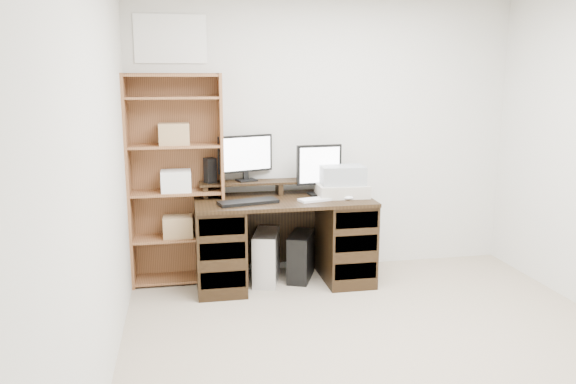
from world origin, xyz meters
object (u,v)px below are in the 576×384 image
object	(u,v)px
printer	(342,190)
tower_black	(301,256)
monitor_small	(319,168)
desk	(283,239)
tower_silver	(266,257)
monitor_wide	(245,155)
bookshelf	(176,178)

from	to	relation	value
printer	tower_black	xyz separation A→B (m)	(-0.35, 0.06, -0.60)
monitor_small	printer	size ratio (longest dim) A/B	1.02
desk	tower_silver	bearing A→B (deg)	163.00
desk	printer	size ratio (longest dim) A/B	3.48
desk	monitor_wide	world-z (taller)	monitor_wide
desk	monitor_small	world-z (taller)	monitor_small
monitor_small	bookshelf	xyz separation A→B (m)	(-1.23, 0.11, -0.07)
monitor_small	bookshelf	distance (m)	1.24
tower_silver	desk	bearing A→B (deg)	-2.46
monitor_wide	printer	bearing A→B (deg)	-35.29
tower_silver	bookshelf	bearing A→B (deg)	-178.13
tower_black	monitor_small	bearing A→B (deg)	39.28
printer	tower_silver	distance (m)	0.88
printer	tower_silver	xyz separation A→B (m)	(-0.66, 0.04, -0.58)
tower_silver	bookshelf	xyz separation A→B (m)	(-0.75, 0.17, 0.69)
desk	printer	bearing A→B (deg)	-0.05
tower_silver	tower_black	xyz separation A→B (m)	(0.31, 0.01, -0.02)
monitor_wide	tower_black	world-z (taller)	monitor_wide
printer	tower_black	bearing A→B (deg)	172.68
printer	bookshelf	xyz separation A→B (m)	(-1.41, 0.21, 0.11)
tower_black	monitor_wide	bearing A→B (deg)	179.63
desk	monitor_small	distance (m)	0.70
desk	monitor_small	size ratio (longest dim) A/B	3.41
tower_silver	tower_black	world-z (taller)	tower_silver
desk	monitor_wide	bearing A→B (deg)	139.62
monitor_small	tower_silver	distance (m)	0.91
desk	tower_black	distance (m)	0.25
printer	tower_black	size ratio (longest dim) A/B	0.96
monitor_wide	monitor_small	size ratio (longest dim) A/B	1.11
monitor_small	monitor_wide	bearing A→B (deg)	162.33
monitor_wide	tower_silver	world-z (taller)	monitor_wide
desk	monitor_small	xyz separation A→B (m)	(0.34, 0.11, 0.60)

